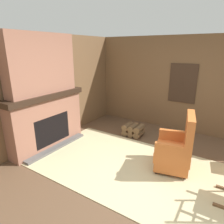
# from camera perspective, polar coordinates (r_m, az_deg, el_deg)

# --- Properties ---
(ground_plane) EXTENTS (14.00, 14.00, 0.00)m
(ground_plane) POSITION_cam_1_polar(r_m,az_deg,el_deg) (3.55, 9.73, -18.95)
(ground_plane) COLOR brown
(wood_panel_wall_left) EXTENTS (0.06, 5.68, 2.42)m
(wood_panel_wall_left) POSITION_cam_1_polar(r_m,az_deg,el_deg) (4.57, -20.48, 5.34)
(wood_panel_wall_left) COLOR brown
(wood_panel_wall_left) RESTS_ON ground
(wood_panel_wall_back) EXTENTS (5.68, 0.09, 2.42)m
(wood_panel_wall_back) POSITION_cam_1_polar(r_m,az_deg,el_deg) (5.41, 21.34, 7.04)
(wood_panel_wall_back) COLOR brown
(wood_panel_wall_back) RESTS_ON ground
(fireplace_hearth) EXTENTS (0.56, 1.85, 1.21)m
(fireplace_hearth) POSITION_cam_1_polar(r_m,az_deg,el_deg) (4.56, -18.01, -2.40)
(fireplace_hearth) COLOR #93604C
(fireplace_hearth) RESTS_ON ground
(chimney_breast) EXTENTS (0.31, 1.54, 1.19)m
(chimney_breast) POSITION_cam_1_polar(r_m,az_deg,el_deg) (4.33, -19.66, 12.80)
(chimney_breast) COLOR #93604C
(chimney_breast) RESTS_ON fireplace_hearth
(area_rug) EXTENTS (3.92, 2.11, 0.01)m
(area_rug) POSITION_cam_1_polar(r_m,az_deg,el_deg) (3.82, 6.61, -15.72)
(area_rug) COLOR #C6B789
(area_rug) RESTS_ON ground
(armchair) EXTENTS (0.74, 0.82, 1.06)m
(armchair) POSITION_cam_1_polar(r_m,az_deg,el_deg) (3.79, 17.78, -10.26)
(armchair) COLOR #C6662D
(armchair) RESTS_ON ground
(firewood_stack) EXTENTS (0.49, 0.39, 0.29)m
(firewood_stack) POSITION_cam_1_polar(r_m,az_deg,el_deg) (5.06, 6.07, -5.14)
(firewood_stack) COLOR brown
(firewood_stack) RESTS_ON ground
(oil_lamp_vase) EXTENTS (0.12, 0.12, 0.30)m
(oil_lamp_vase) POSITION_cam_1_polar(r_m,az_deg,el_deg) (4.06, -26.51, 4.69)
(oil_lamp_vase) COLOR silver
(oil_lamp_vase) RESTS_ON fireplace_hearth
(storage_case) EXTENTS (0.16, 0.21, 0.14)m
(storage_case) POSITION_cam_1_polar(r_m,az_deg,el_deg) (4.73, -14.63, 7.16)
(storage_case) COLOR black
(storage_case) RESTS_ON fireplace_hearth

